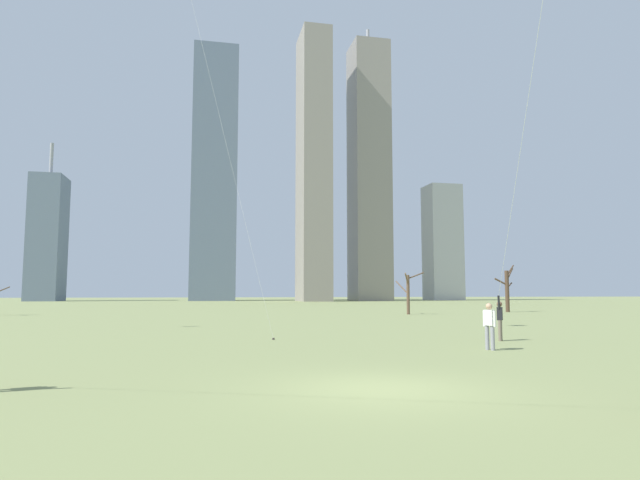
% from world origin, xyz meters
% --- Properties ---
extents(ground_plane, '(400.00, 400.00, 0.00)m').
position_xyz_m(ground_plane, '(0.00, 0.00, 0.00)').
color(ground_plane, '#848E56').
extents(kite_flyer_foreground_left_red, '(3.48, 8.92, 12.27)m').
position_xyz_m(kite_flyer_foreground_left_red, '(8.04, 8.54, 2.31)').
color(kite_flyer_foreground_left_red, '#726656').
rests_on(kite_flyer_foreground_left_red, ground).
extents(bystander_watching_nearby, '(0.33, 0.47, 1.62)m').
position_xyz_m(bystander_watching_nearby, '(6.13, 6.40, 0.90)').
color(bystander_watching_nearby, gray).
rests_on(bystander_watching_nearby, ground).
extents(bare_tree_left_of_center, '(2.54, 3.25, 3.86)m').
position_xyz_m(bare_tree_left_of_center, '(14.53, 35.56, 2.08)').
color(bare_tree_left_of_center, brown).
rests_on(bare_tree_left_of_center, ground).
extents(bare_tree_center, '(2.63, 1.24, 4.81)m').
position_xyz_m(bare_tree_center, '(26.57, 38.96, 2.42)').
color(bare_tree_center, '#4C3828').
rests_on(bare_tree_center, ground).
extents(skyline_mid_tower_right, '(6.77, 9.47, 36.31)m').
position_xyz_m(skyline_mid_tower_right, '(-38.61, 121.35, 14.30)').
color(skyline_mid_tower_right, slate).
rests_on(skyline_mid_tower_right, ground).
extents(skyline_short_annex, '(8.45, 9.45, 65.96)m').
position_xyz_m(skyline_short_annex, '(34.36, 110.37, 30.96)').
color(skyline_short_annex, gray).
rests_on(skyline_short_annex, ground).
extents(skyline_mid_tower_left, '(10.50, 10.32, 61.09)m').
position_xyz_m(skyline_mid_tower_left, '(-1.79, 119.37, 30.54)').
color(skyline_mid_tower_left, slate).
rests_on(skyline_mid_tower_left, ground).
extents(skyline_tall_tower, '(6.48, 11.09, 61.77)m').
position_xyz_m(skyline_tall_tower, '(20.23, 107.17, 30.89)').
color(skyline_tall_tower, gray).
rests_on(skyline_tall_tower, ground).
extents(skyline_slender_spire, '(8.14, 7.40, 28.83)m').
position_xyz_m(skyline_slender_spire, '(54.86, 114.71, 14.41)').
color(skyline_slender_spire, '#B2B2B7').
rests_on(skyline_slender_spire, ground).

